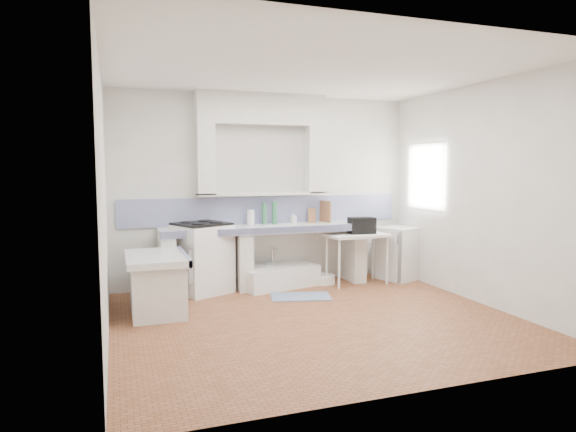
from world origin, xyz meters
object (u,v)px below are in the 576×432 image
object	(u,v)px
fridge	(399,253)
sink	(277,277)
stove	(202,259)
side_table	(357,259)

from	to	relation	value
fridge	sink	bearing A→B (deg)	155.78
stove	sink	bearing A→B (deg)	-24.95
sink	side_table	size ratio (longest dim) A/B	1.26
sink	stove	bearing A→B (deg)	165.40
stove	sink	xyz separation A→B (m)	(1.10, -0.00, -0.34)
sink	fridge	bearing A→B (deg)	-18.93
stove	fridge	bearing A→B (deg)	-27.73
stove	sink	size ratio (longest dim) A/B	0.83
side_table	fridge	distance (m)	0.77
stove	fridge	world-z (taller)	stove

